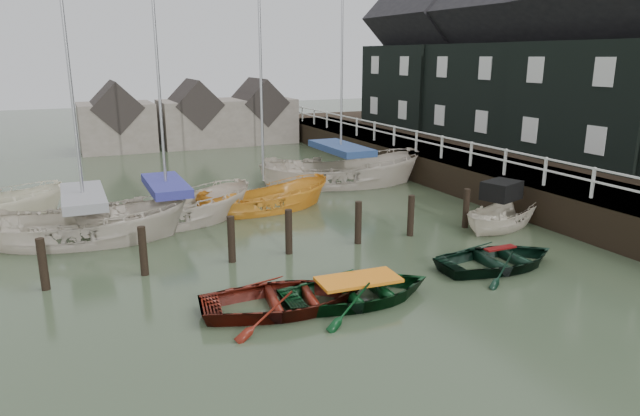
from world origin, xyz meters
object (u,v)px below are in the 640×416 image
sailboat_a (88,239)px  sailboat_c (264,209)px  rowboat_green (358,301)px  motorboat (502,223)px  rowboat_red (285,309)px  sailboat_b (169,223)px  sailboat_d (341,183)px  rowboat_dkgreen (499,267)px

sailboat_a → sailboat_c: (6.57, 1.33, -0.05)m
rowboat_green → motorboat: motorboat is taller
rowboat_red → sailboat_a: sailboat_a is taller
motorboat → rowboat_red: bearing=89.7°
motorboat → sailboat_b: (-10.83, 5.11, -0.04)m
sailboat_c → sailboat_d: sailboat_d is taller
sailboat_a → sailboat_b: sailboat_b is taller
sailboat_b → sailboat_d: (8.58, 3.37, -0.01)m
rowboat_red → sailboat_d: 13.82m
rowboat_red → rowboat_dkgreen: bearing=-81.0°
sailboat_d → sailboat_c: bearing=136.1°
sailboat_c → rowboat_red: bearing=160.0°
rowboat_dkgreen → sailboat_c: (-4.11, 8.79, 0.02)m
rowboat_green → sailboat_c: 9.19m
rowboat_green → sailboat_c: sailboat_c is taller
rowboat_dkgreen → sailboat_a: size_ratio=0.32×
rowboat_red → rowboat_dkgreen: 6.64m
rowboat_green → sailboat_c: (0.68, 9.16, 0.02)m
rowboat_dkgreen → motorboat: 4.30m
sailboat_b → sailboat_c: size_ratio=1.15×
rowboat_dkgreen → sailboat_b: size_ratio=0.32×
rowboat_dkgreen → sailboat_d: size_ratio=0.30×
rowboat_dkgreen → rowboat_green: bearing=96.7°
sailboat_c → sailboat_d: size_ratio=0.83×
sailboat_a → sailboat_b: bearing=-63.0°
motorboat → sailboat_a: bearing=53.3°
rowboat_red → motorboat: motorboat is taller
rowboat_green → sailboat_a: bearing=40.2°
motorboat → sailboat_a: 14.26m
rowboat_green → sailboat_a: size_ratio=0.33×
motorboat → sailboat_a: size_ratio=0.36×
sailboat_a → sailboat_c: size_ratio=1.14×
sailboat_c → sailboat_a: bearing=97.4°
sailboat_d → sailboat_a: bearing=125.5°
rowboat_green → sailboat_d: size_ratio=0.31×
sailboat_a → motorboat: bearing=-96.9°
rowboat_green → motorboat: bearing=-62.1°
sailboat_a → sailboat_d: (11.34, 4.18, -0.00)m
sailboat_b → sailboat_c: 3.85m
rowboat_red → sailboat_d: sailboat_d is taller
rowboat_green → sailboat_b: sailboat_b is taller
motorboat → sailboat_d: sailboat_d is taller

